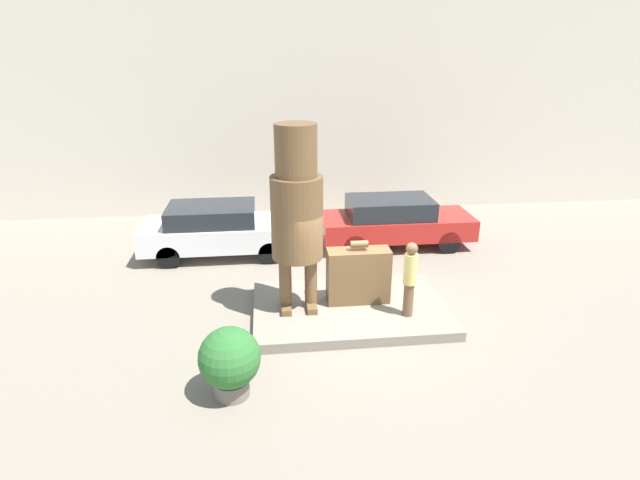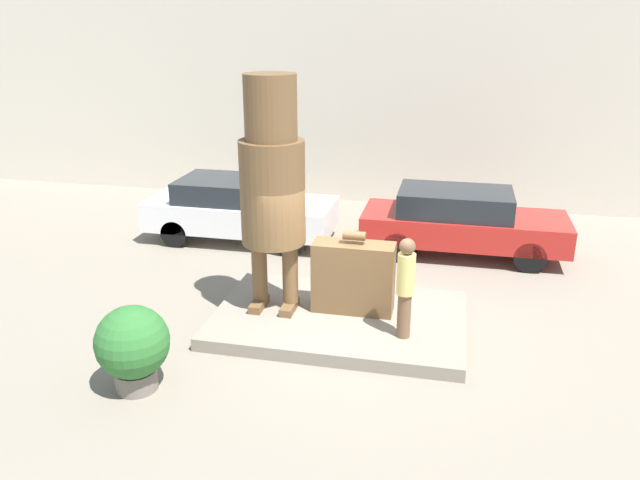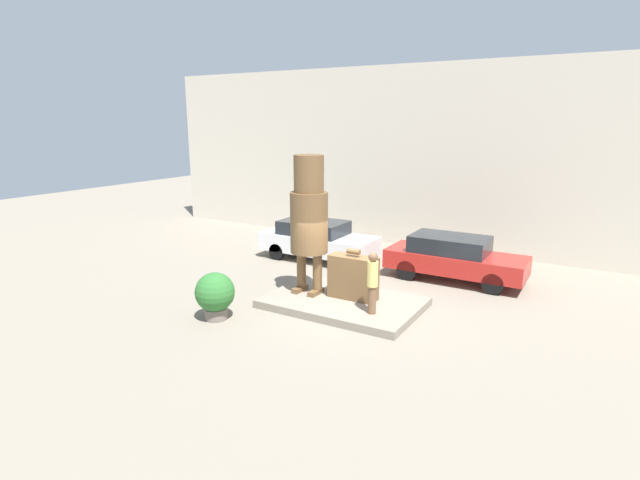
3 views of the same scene
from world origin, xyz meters
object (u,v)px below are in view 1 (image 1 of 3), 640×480
parked_car_white (219,229)px  planter_pot (230,360)px  statue_figure (297,206)px  parked_car_red (394,221)px  tourist (410,276)px  giant_suitcase (358,275)px

parked_car_white → planter_pot: 6.67m
statue_figure → parked_car_red: bearing=51.4°
tourist → statue_figure: bearing=165.5°
statue_figure → parked_car_white: (-2.09, 3.94, -1.85)m
giant_suitcase → planter_pot: (-2.80, -2.86, -0.15)m
giant_suitcase → parked_car_white: 5.15m
parked_car_red → planter_pot: (-4.66, -6.78, -0.10)m
statue_figure → parked_car_red: size_ratio=0.90×
statue_figure → giant_suitcase: (1.41, 0.17, -1.79)m
giant_suitcase → tourist: bearing=-38.9°
tourist → parked_car_red: bearing=79.5°
statue_figure → tourist: size_ratio=2.41×
parked_car_red → tourist: bearing=-100.5°
parked_car_white → parked_car_red: (5.36, 0.15, 0.00)m
giant_suitcase → parked_car_red: bearing=64.6°
giant_suitcase → planter_pot: size_ratio=1.14×
statue_figure → planter_pot: size_ratio=3.14×
tourist → planter_pot: tourist is taller
statue_figure → planter_pot: bearing=-117.3°
parked_car_red → planter_pot: bearing=-124.5°
giant_suitcase → parked_car_white: size_ratio=0.33×
statue_figure → planter_pot: 3.60m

